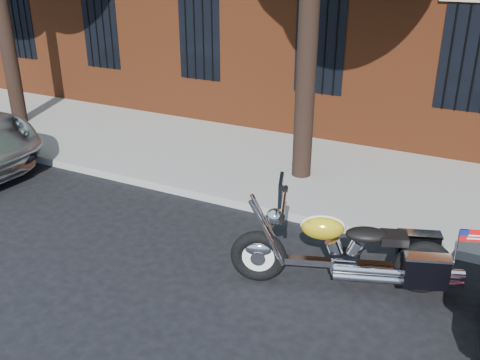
% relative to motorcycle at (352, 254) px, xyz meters
% --- Properties ---
extents(ground, '(120.00, 120.00, 0.00)m').
position_rel_motorcycle_xyz_m(ground, '(-2.33, 0.08, -0.52)').
color(ground, black).
rests_on(ground, ground).
extents(curb, '(40.00, 0.16, 0.15)m').
position_rel_motorcycle_xyz_m(curb, '(-2.33, 1.46, -0.44)').
color(curb, gray).
rests_on(curb, ground).
extents(sidewalk, '(40.00, 3.60, 0.15)m').
position_rel_motorcycle_xyz_m(sidewalk, '(-2.33, 3.34, -0.44)').
color(sidewalk, gray).
rests_on(sidewalk, ground).
extents(motorcycle, '(2.99, 1.47, 1.52)m').
position_rel_motorcycle_xyz_m(motorcycle, '(0.00, 0.00, 0.00)').
color(motorcycle, black).
rests_on(motorcycle, ground).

